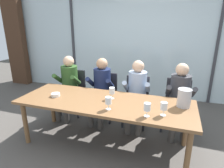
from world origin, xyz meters
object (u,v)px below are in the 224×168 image
at_px(chair_right_of_center, 177,101).
at_px(wine_glass_by_left_taster, 112,91).
at_px(person_charcoal_jacket, 180,95).
at_px(wine_glass_by_right_taster, 108,101).
at_px(person_pale_blue_shirt, 137,90).
at_px(dining_table, 104,105).
at_px(chair_left_of_center, 105,92).
at_px(chair_center, 136,97).
at_px(chair_near_curtain, 74,88).
at_px(wine_glass_near_bucket, 164,107).
at_px(person_olive_shirt, 68,83).
at_px(ice_bucket_primary, 184,98).
at_px(person_navy_polo, 101,86).
at_px(wine_glass_center_pour, 147,107).
at_px(tasting_bowl, 56,95).

bearing_deg(chair_right_of_center, wine_glass_by_left_taster, -135.71).
relative_size(person_charcoal_jacket, wine_glass_by_right_taster, 6.88).
bearing_deg(person_pale_blue_shirt, dining_table, -118.89).
xyz_separation_m(chair_left_of_center, chair_center, (0.63, -0.05, 0.00)).
height_order(chair_near_curtain, chair_left_of_center, same).
bearing_deg(wine_glass_near_bucket, person_olive_shirt, 154.11).
height_order(chair_center, person_charcoal_jacket, person_charcoal_jacket).
height_order(chair_near_curtain, chair_right_of_center, same).
relative_size(chair_right_of_center, ice_bucket_primary, 3.47).
bearing_deg(person_navy_polo, person_pale_blue_shirt, -2.27).
xyz_separation_m(person_navy_polo, wine_glass_center_pour, (1.00, -1.00, 0.16)).
distance_m(chair_right_of_center, wine_glass_by_left_taster, 1.26).
bearing_deg(chair_right_of_center, wine_glass_center_pour, -101.94).
relative_size(dining_table, wine_glass_by_right_taster, 14.67).
distance_m(chair_left_of_center, person_olive_shirt, 0.75).
xyz_separation_m(chair_left_of_center, wine_glass_near_bucket, (1.17, -1.08, 0.34)).
distance_m(chair_left_of_center, person_navy_polo, 0.24).
height_order(ice_bucket_primary, wine_glass_center_pour, ice_bucket_primary).
relative_size(chair_center, wine_glass_by_right_taster, 5.05).
height_order(chair_center, ice_bucket_primary, ice_bucket_primary).
height_order(chair_right_of_center, wine_glass_by_right_taster, wine_glass_by_right_taster).
height_order(dining_table, chair_near_curtain, chair_near_curtain).
distance_m(person_navy_polo, wine_glass_center_pour, 1.42).
bearing_deg(person_olive_shirt, ice_bucket_primary, -17.94).
bearing_deg(person_olive_shirt, wine_glass_center_pour, -33.72).
bearing_deg(chair_near_curtain, person_pale_blue_shirt, -11.22).
xyz_separation_m(wine_glass_near_bucket, wine_glass_center_pour, (-0.19, -0.09, 0.00)).
xyz_separation_m(person_charcoal_jacket, wine_glass_near_bucket, (-0.20, -0.91, 0.16)).
distance_m(chair_right_of_center, person_pale_blue_shirt, 0.73).
distance_m(chair_near_curtain, person_pale_blue_shirt, 1.36).
xyz_separation_m(chair_left_of_center, wine_glass_by_left_taster, (0.40, -0.76, 0.34)).
relative_size(chair_right_of_center, tasting_bowl, 6.53).
distance_m(person_navy_polo, wine_glass_near_bucket, 1.51).
relative_size(wine_glass_near_bucket, wine_glass_center_pour, 1.00).
relative_size(person_pale_blue_shirt, wine_glass_center_pour, 6.88).
distance_m(chair_left_of_center, person_charcoal_jacket, 1.39).
height_order(person_olive_shirt, person_navy_polo, same).
xyz_separation_m(wine_glass_near_bucket, wine_glass_by_right_taster, (-0.70, -0.05, 0.00)).
bearing_deg(ice_bucket_primary, dining_table, -171.57).
distance_m(chair_left_of_center, chair_center, 0.63).
height_order(person_olive_shirt, tasting_bowl, person_olive_shirt).
bearing_deg(wine_glass_by_left_taster, wine_glass_center_pour, -34.51).
xyz_separation_m(chair_center, wine_glass_near_bucket, (0.54, -1.03, 0.34)).
distance_m(chair_center, wine_glass_near_bucket, 1.21).
xyz_separation_m(person_olive_shirt, wine_glass_by_right_taster, (1.18, -0.97, 0.16)).
height_order(person_navy_polo, wine_glass_near_bucket, person_navy_polo).
height_order(person_olive_shirt, wine_glass_near_bucket, person_olive_shirt).
relative_size(dining_table, ice_bucket_primary, 10.08).
bearing_deg(person_charcoal_jacket, chair_near_curtain, 171.13).
bearing_deg(ice_bucket_primary, person_navy_polo, 158.51).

